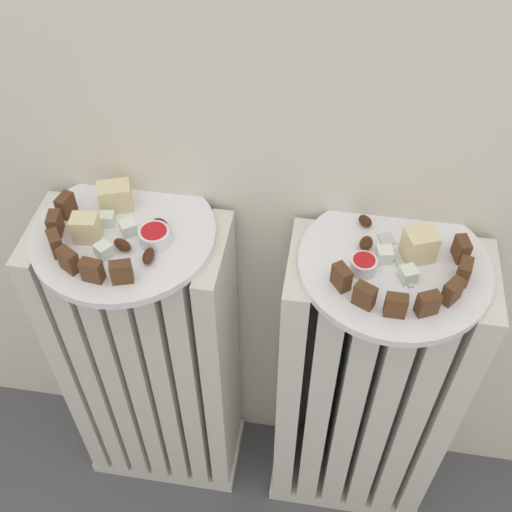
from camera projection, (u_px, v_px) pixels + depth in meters
name	position (u px, v px, depth m)	size (l,w,h in m)	color
radiator_left	(153.00, 367.00, 1.16)	(0.30, 0.16, 0.68)	silver
radiator_right	(362.00, 395.00, 1.12)	(0.30, 0.16, 0.68)	silver
plate_left	(124.00, 234.00, 0.90)	(0.27, 0.27, 0.01)	white
plate_right	(394.00, 265.00, 0.86)	(0.27, 0.27, 0.01)	white
dark_cake_slice_left_0	(66.00, 205.00, 0.91)	(0.03, 0.02, 0.03)	#56351E
dark_cake_slice_left_1	(55.00, 224.00, 0.88)	(0.03, 0.02, 0.03)	#56351E
dark_cake_slice_left_2	(56.00, 243.00, 0.86)	(0.03, 0.02, 0.03)	#56351E
dark_cake_slice_left_3	(69.00, 260.00, 0.84)	(0.03, 0.02, 0.03)	#56351E
dark_cake_slice_left_4	(92.00, 271.00, 0.82)	(0.03, 0.02, 0.03)	#56351E
dark_cake_slice_left_5	(121.00, 272.00, 0.82)	(0.03, 0.02, 0.03)	#56351E
marble_cake_slice_left_0	(86.00, 228.00, 0.87)	(0.04, 0.03, 0.04)	beige
marble_cake_slice_left_1	(115.00, 197.00, 0.91)	(0.05, 0.03, 0.04)	beige
turkish_delight_left_0	(128.00, 228.00, 0.89)	(0.02, 0.02, 0.02)	white
turkish_delight_left_1	(108.00, 219.00, 0.90)	(0.02, 0.02, 0.02)	white
turkish_delight_left_2	(104.00, 250.00, 0.86)	(0.02, 0.02, 0.02)	white
medjool_date_left_0	(148.00, 256.00, 0.85)	(0.03, 0.02, 0.02)	#3D1E0F
medjool_date_left_1	(160.00, 224.00, 0.89)	(0.02, 0.02, 0.02)	#3D1E0F
medjool_date_left_2	(122.00, 245.00, 0.87)	(0.03, 0.02, 0.02)	#3D1E0F
jam_bowl_left	(155.00, 236.00, 0.87)	(0.04, 0.04, 0.02)	white
dark_cake_slice_right_0	(341.00, 277.00, 0.81)	(0.03, 0.02, 0.03)	#56351E
dark_cake_slice_right_1	(365.00, 296.00, 0.79)	(0.03, 0.02, 0.03)	#56351E
dark_cake_slice_right_2	(396.00, 305.00, 0.78)	(0.03, 0.02, 0.03)	#56351E
dark_cake_slice_right_3	(428.00, 304.00, 0.79)	(0.03, 0.02, 0.03)	#56351E
dark_cake_slice_right_4	(452.00, 291.00, 0.80)	(0.03, 0.02, 0.03)	#56351E
dark_cake_slice_right_5	(464.00, 271.00, 0.82)	(0.03, 0.02, 0.03)	#56351E
dark_cake_slice_right_6	(461.00, 249.00, 0.85)	(0.03, 0.02, 0.03)	#56351E
marble_cake_slice_right_0	(419.00, 245.00, 0.85)	(0.04, 0.04, 0.04)	beige
turkish_delight_right_0	(385.00, 255.00, 0.85)	(0.02, 0.02, 0.02)	white
turkish_delight_right_1	(408.00, 274.00, 0.83)	(0.02, 0.02, 0.02)	white
medjool_date_right_0	(365.00, 221.00, 0.90)	(0.02, 0.01, 0.02)	#3D1E0F
medjool_date_right_1	(366.00, 243.00, 0.87)	(0.02, 0.02, 0.02)	#3D1E0F
jam_bowl_right	(363.00, 264.00, 0.84)	(0.04, 0.04, 0.02)	white
fork	(395.00, 255.00, 0.86)	(0.05, 0.10, 0.00)	silver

